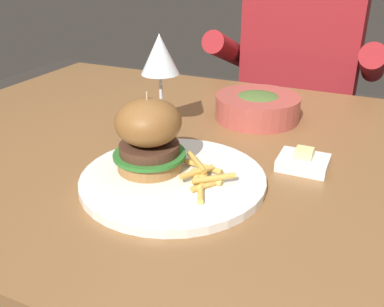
# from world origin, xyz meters

# --- Properties ---
(dining_table) EXTENTS (1.48, 0.91, 0.74)m
(dining_table) POSITION_xyz_m (0.00, 0.00, 0.66)
(dining_table) COLOR brown
(dining_table) RESTS_ON ground
(main_plate) EXTENTS (0.30, 0.30, 0.01)m
(main_plate) POSITION_xyz_m (-0.08, -0.15, 0.75)
(main_plate) COLOR white
(main_plate) RESTS_ON dining_table
(burger_sandwich) EXTENTS (0.12, 0.12, 0.13)m
(burger_sandwich) POSITION_xyz_m (-0.13, -0.14, 0.81)
(burger_sandwich) COLOR #9E6B38
(burger_sandwich) RESTS_ON main_plate
(fries_pile) EXTENTS (0.10, 0.13, 0.02)m
(fries_pile) POSITION_xyz_m (-0.04, -0.15, 0.76)
(fries_pile) COLOR #E0B251
(fries_pile) RESTS_ON main_plate
(wine_glass) EXTENTS (0.08, 0.08, 0.20)m
(wine_glass) POSITION_xyz_m (-0.20, 0.03, 0.89)
(wine_glass) COLOR silver
(wine_glass) RESTS_ON dining_table
(butter_dish) EXTENTS (0.08, 0.07, 0.04)m
(butter_dish) POSITION_xyz_m (0.10, -0.01, 0.75)
(butter_dish) COLOR white
(butter_dish) RESTS_ON dining_table
(soup_bowl) EXTENTS (0.18, 0.18, 0.06)m
(soup_bowl) POSITION_xyz_m (-0.05, 0.19, 0.77)
(soup_bowl) COLOR #B24C42
(soup_bowl) RESTS_ON dining_table
(diner_person) EXTENTS (0.51, 0.36, 1.18)m
(diner_person) POSITION_xyz_m (-0.06, 0.73, 0.56)
(diner_person) COLOR #282833
(diner_person) RESTS_ON ground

